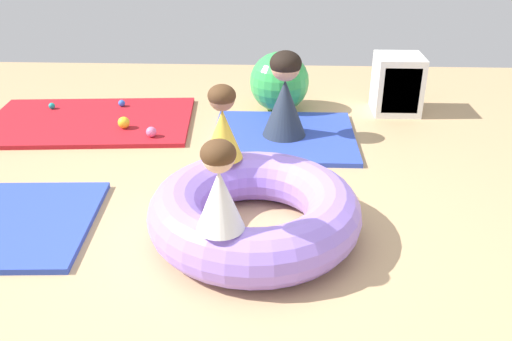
% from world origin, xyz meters
% --- Properties ---
extents(ground_plane, '(8.00, 8.00, 0.00)m').
position_xyz_m(ground_plane, '(0.00, 0.00, 0.00)').
color(ground_plane, tan).
extents(gym_mat_near_left, '(1.97, 1.33, 0.04)m').
position_xyz_m(gym_mat_near_left, '(-1.51, 1.92, 0.02)').
color(gym_mat_near_left, '#B21923').
rests_on(gym_mat_near_left, ground).
extents(gym_mat_far_right, '(1.24, 1.14, 0.04)m').
position_xyz_m(gym_mat_far_right, '(0.31, 1.63, 0.02)').
color(gym_mat_far_right, '#2D47B7').
rests_on(gym_mat_far_right, ground).
extents(inflatable_cushion, '(1.31, 1.31, 0.34)m').
position_xyz_m(inflatable_cushion, '(0.12, 0.09, 0.17)').
color(inflatable_cushion, '#9975EA').
rests_on(inflatable_cushion, ground).
extents(child_in_yellow, '(0.36, 0.36, 0.51)m').
position_xyz_m(child_in_yellow, '(-0.10, 0.51, 0.58)').
color(child_in_yellow, yellow).
rests_on(child_in_yellow, inflatable_cushion).
extents(child_in_white, '(0.28, 0.28, 0.50)m').
position_xyz_m(child_in_white, '(-0.04, -0.36, 0.58)').
color(child_in_white, white).
rests_on(child_in_white, inflatable_cushion).
extents(adult_seated, '(0.39, 0.39, 0.74)m').
position_xyz_m(adult_seated, '(0.31, 1.63, 0.40)').
color(adult_seated, '#232D3D').
rests_on(adult_seated, gym_mat_far_right).
extents(play_ball_yellow, '(0.11, 0.11, 0.11)m').
position_xyz_m(play_ball_yellow, '(-1.13, 1.72, 0.09)').
color(play_ball_yellow, yellow).
rests_on(play_ball_yellow, gym_mat_near_left).
extents(play_ball_blue, '(0.07, 0.07, 0.07)m').
position_xyz_m(play_ball_blue, '(-1.30, 2.29, 0.07)').
color(play_ball_blue, blue).
rests_on(play_ball_blue, gym_mat_near_left).
extents(play_ball_pink, '(0.09, 0.09, 0.09)m').
position_xyz_m(play_ball_pink, '(-0.84, 1.54, 0.09)').
color(play_ball_pink, pink).
rests_on(play_ball_pink, gym_mat_near_left).
extents(play_ball_teal, '(0.06, 0.06, 0.06)m').
position_xyz_m(play_ball_teal, '(-1.97, 2.19, 0.07)').
color(play_ball_teal, teal).
rests_on(play_ball_teal, gym_mat_near_left).
extents(exercise_ball_large, '(0.58, 0.58, 0.58)m').
position_xyz_m(exercise_ball_large, '(0.27, 2.36, 0.29)').
color(exercise_ball_large, green).
rests_on(exercise_ball_large, ground).
extents(storage_cube, '(0.44, 0.44, 0.56)m').
position_xyz_m(storage_cube, '(1.42, 2.35, 0.28)').
color(storage_cube, silver).
rests_on(storage_cube, ground).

